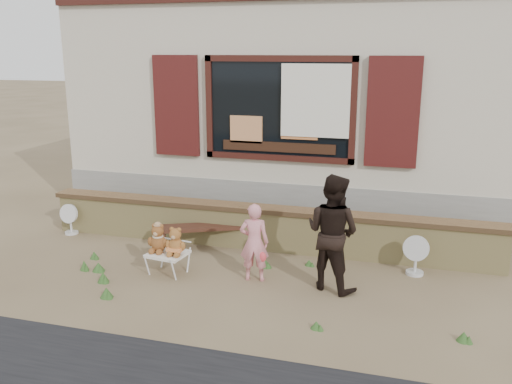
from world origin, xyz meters
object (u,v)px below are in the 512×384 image
(teddy_bear_left, at_px, (158,237))
(child, at_px, (254,242))
(adult, at_px, (332,232))
(bench, at_px, (204,231))
(teddy_bear_right, at_px, (176,240))
(folding_chair, at_px, (168,255))

(teddy_bear_left, height_order, child, child)
(teddy_bear_left, height_order, adult, adult)
(bench, height_order, teddy_bear_left, teddy_bear_left)
(bench, bearing_deg, adult, -47.74)
(adult, bearing_deg, child, 25.71)
(teddy_bear_right, xyz_separation_m, child, (1.06, 0.14, 0.03))
(teddy_bear_left, bearing_deg, teddy_bear_right, 0.00)
(bench, relative_size, folding_chair, 2.61)
(bench, relative_size, teddy_bear_left, 3.58)
(folding_chair, relative_size, teddy_bear_left, 1.37)
(folding_chair, relative_size, child, 0.52)
(bench, distance_m, teddy_bear_left, 1.10)
(folding_chair, bearing_deg, adult, 11.97)
(teddy_bear_left, relative_size, adult, 0.27)
(teddy_bear_right, xyz_separation_m, adult, (2.08, 0.18, 0.25))
(adult, bearing_deg, teddy_bear_right, 28.63)
(bench, xyz_separation_m, teddy_bear_left, (-0.26, -1.04, 0.24))
(adult, bearing_deg, teddy_bear_left, 27.13)
(folding_chair, bearing_deg, child, 13.76)
(bench, xyz_separation_m, child, (1.08, -0.93, 0.26))
(teddy_bear_right, height_order, child, child)
(folding_chair, distance_m, teddy_bear_right, 0.26)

